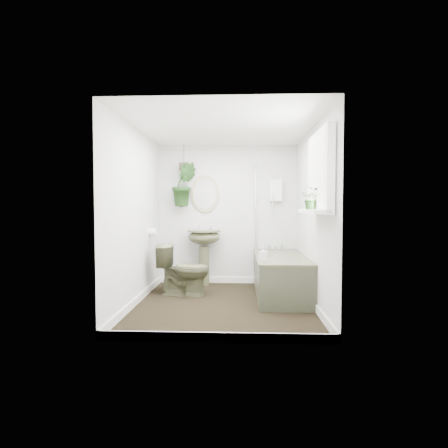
{
  "coord_description": "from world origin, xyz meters",
  "views": [
    {
      "loc": [
        0.22,
        -4.85,
        1.28
      ],
      "look_at": [
        0.0,
        0.15,
        1.05
      ],
      "focal_mm": 30.0,
      "sensor_mm": 36.0,
      "label": 1
    }
  ],
  "objects": [
    {
      "name": "toilet_roll_holder",
      "position": [
        -1.1,
        0.7,
        0.9
      ],
      "size": [
        0.11,
        0.11,
        0.11
      ],
      "primitive_type": "cylinder",
      "rotation": [
        0.0,
        1.57,
        0.0
      ],
      "color": "white",
      "rests_on": "wall_left"
    },
    {
      "name": "oval_mirror",
      "position": [
        -0.37,
        1.37,
        1.5
      ],
      "size": [
        0.46,
        0.03,
        0.62
      ],
      "primitive_type": "ellipsoid",
      "color": "tan",
      "rests_on": "wall_back"
    },
    {
      "name": "ceiling",
      "position": [
        0.0,
        0.0,
        2.31
      ],
      "size": [
        2.3,
        2.8,
        0.02
      ],
      "primitive_type": "cube",
      "color": "white",
      "rests_on": "ground"
    },
    {
      "name": "pedestal_sink",
      "position": [
        -0.37,
        1.2,
        0.45
      ],
      "size": [
        0.58,
        0.51,
        0.91
      ],
      "primitive_type": null,
      "rotation": [
        0.0,
        0.0,
        -0.11
      ],
      "color": "#4C4E32",
      "rests_on": "floor"
    },
    {
      "name": "wall_right",
      "position": [
        1.16,
        0.0,
        1.15
      ],
      "size": [
        0.02,
        2.8,
        2.3
      ],
      "primitive_type": "cube",
      "color": "silver",
      "rests_on": "ground"
    },
    {
      "name": "wall_back",
      "position": [
        0.0,
        1.41,
        1.15
      ],
      "size": [
        2.3,
        0.02,
        2.3
      ],
      "primitive_type": "cube",
      "color": "silver",
      "rests_on": "ground"
    },
    {
      "name": "bath_screen",
      "position": [
        0.47,
        0.99,
        1.28
      ],
      "size": [
        0.04,
        0.72,
        1.4
      ],
      "primitive_type": null,
      "color": "silver",
      "rests_on": "bathtub"
    },
    {
      "name": "window_sill",
      "position": [
        1.02,
        -0.7,
        1.23
      ],
      "size": [
        0.18,
        1.0,
        0.04
      ],
      "primitive_type": "cube",
      "color": "white",
      "rests_on": "wall_right"
    },
    {
      "name": "toilet",
      "position": [
        -0.6,
        0.52,
        0.37
      ],
      "size": [
        0.77,
        0.49,
        0.74
      ],
      "primitive_type": "imported",
      "rotation": [
        0.0,
        0.0,
        1.47
      ],
      "color": "#4C4E32",
      "rests_on": "floor"
    },
    {
      "name": "window_recess",
      "position": [
        1.09,
        -0.7,
        1.65
      ],
      "size": [
        0.08,
        1.0,
        0.9
      ],
      "primitive_type": "cube",
      "color": "white",
      "rests_on": "wall_right"
    },
    {
      "name": "floor",
      "position": [
        0.0,
        0.0,
        -0.01
      ],
      "size": [
        2.3,
        2.8,
        0.02
      ],
      "primitive_type": "cube",
      "color": "black",
      "rests_on": "ground"
    },
    {
      "name": "wall_left",
      "position": [
        -1.16,
        0.0,
        1.15
      ],
      "size": [
        0.02,
        2.8,
        2.3
      ],
      "primitive_type": "cube",
      "color": "silver",
      "rests_on": "ground"
    },
    {
      "name": "hanging_plant",
      "position": [
        -0.7,
        1.25,
        1.65
      ],
      "size": [
        0.45,
        0.39,
        0.71
      ],
      "primitive_type": "imported",
      "rotation": [
        0.0,
        0.0,
        0.21
      ],
      "color": "black",
      "rests_on": "ceiling"
    },
    {
      "name": "wall_sconce",
      "position": [
        -0.77,
        1.36,
        1.4
      ],
      "size": [
        0.04,
        0.04,
        0.22
      ],
      "primitive_type": "cylinder",
      "color": "black",
      "rests_on": "wall_back"
    },
    {
      "name": "shower_box",
      "position": [
        0.8,
        1.34,
        1.55
      ],
      "size": [
        0.2,
        0.1,
        0.35
      ],
      "primitive_type": "cube",
      "color": "white",
      "rests_on": "wall_back"
    },
    {
      "name": "wall_front",
      "position": [
        0.0,
        -1.41,
        1.15
      ],
      "size": [
        2.3,
        0.02,
        2.3
      ],
      "primitive_type": "cube",
      "color": "silver",
      "rests_on": "ground"
    },
    {
      "name": "skirting",
      "position": [
        0.0,
        0.0,
        0.05
      ],
      "size": [
        2.3,
        2.8,
        0.1
      ],
      "primitive_type": "cube",
      "color": "white",
      "rests_on": "floor"
    },
    {
      "name": "soap_bottle",
      "position": [
        0.51,
        -0.08,
        0.68
      ],
      "size": [
        0.11,
        0.11,
        0.19
      ],
      "primitive_type": "imported",
      "rotation": [
        0.0,
        0.0,
        0.34
      ],
      "color": "#2E2526",
      "rests_on": "bathtub"
    },
    {
      "name": "bathtub",
      "position": [
        0.8,
        0.5,
        0.29
      ],
      "size": [
        0.72,
        1.72,
        0.58
      ],
      "primitive_type": null,
      "color": "#4C4E32",
      "rests_on": "floor"
    },
    {
      "name": "hanging_pot",
      "position": [
        -0.7,
        1.25,
        1.94
      ],
      "size": [
        0.16,
        0.16,
        0.12
      ],
      "primitive_type": "cylinder",
      "color": "#473B2D",
      "rests_on": "ceiling"
    },
    {
      "name": "sill_plant",
      "position": [
        1.0,
        -0.73,
        1.37
      ],
      "size": [
        0.27,
        0.25,
        0.24
      ],
      "primitive_type": "imported",
      "rotation": [
        0.0,
        0.0,
        -0.35
      ],
      "color": "black",
      "rests_on": "window_sill"
    },
    {
      "name": "window_blinds",
      "position": [
        1.04,
        -0.7,
        1.65
      ],
      "size": [
        0.01,
        0.86,
        0.76
      ],
      "primitive_type": "cube",
      "color": "white",
      "rests_on": "wall_right"
    }
  ]
}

